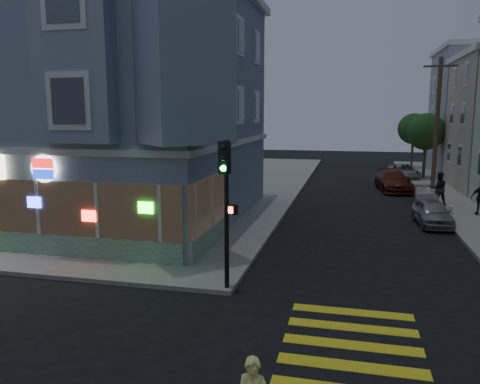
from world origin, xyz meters
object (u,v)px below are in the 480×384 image
(street_tree_near, at_px, (426,132))
(parked_car_b, at_px, (426,196))
(parked_car_c, at_px, (393,181))
(parked_car_d, at_px, (404,172))
(utility_pole, at_px, (437,122))
(parked_car_a, at_px, (432,213))
(street_tree_far, at_px, (414,129))
(fire_hydrant, at_px, (451,211))
(traffic_signal, at_px, (226,190))
(pedestrian_a, at_px, (439,189))

(street_tree_near, height_order, parked_car_b, street_tree_near)
(parked_car_c, bearing_deg, parked_car_d, 71.63)
(parked_car_c, bearing_deg, utility_pole, 6.65)
(parked_car_a, bearing_deg, street_tree_near, 79.64)
(street_tree_far, bearing_deg, street_tree_near, -90.00)
(parked_car_d, bearing_deg, fire_hydrant, -93.91)
(street_tree_near, xyz_separation_m, fire_hydrant, (-0.90, -16.05, -3.40))
(utility_pole, distance_m, fire_hydrant, 10.94)
(parked_car_b, relative_size, parked_car_d, 0.81)
(utility_pole, xyz_separation_m, traffic_signal, (-9.18, -21.81, -1.64))
(parked_car_c, bearing_deg, street_tree_far, 71.99)
(street_tree_near, bearing_deg, traffic_signal, -108.64)
(utility_pole, xyz_separation_m, parked_car_d, (-1.30, 6.22, -4.19))
(parked_car_c, relative_size, parked_car_d, 1.11)
(pedestrian_a, bearing_deg, parked_car_c, -76.05)
(parked_car_d, xyz_separation_m, traffic_signal, (-7.88, -28.03, 2.54))
(parked_car_d, xyz_separation_m, fire_hydrant, (0.60, -16.27, -0.07))
(pedestrian_a, height_order, parked_car_a, pedestrian_a)
(parked_car_b, distance_m, parked_car_d, 12.06)
(street_tree_far, height_order, parked_car_c, street_tree_far)
(traffic_signal, distance_m, fire_hydrant, 14.73)
(fire_hydrant, bearing_deg, parked_car_c, 102.05)
(traffic_signal, bearing_deg, street_tree_near, 89.48)
(utility_pole, xyz_separation_m, parked_car_c, (-2.71, -0.65, -4.09))
(street_tree_near, bearing_deg, fire_hydrant, -93.21)
(pedestrian_a, distance_m, fire_hydrant, 3.77)
(pedestrian_a, height_order, fire_hydrant, pedestrian_a)
(utility_pole, bearing_deg, street_tree_far, 89.18)
(utility_pole, height_order, pedestrian_a, utility_pole)
(parked_car_c, xyz_separation_m, parked_car_d, (1.41, 6.86, -0.10))
(parked_car_d, distance_m, fire_hydrant, 16.28)
(parked_car_c, bearing_deg, parked_car_b, -81.62)
(parked_car_d, height_order, traffic_signal, traffic_signal)
(utility_pole, relative_size, pedestrian_a, 4.69)
(pedestrian_a, bearing_deg, parked_car_a, 72.07)
(pedestrian_a, relative_size, parked_car_d, 0.44)
(street_tree_far, relative_size, pedestrian_a, 2.76)
(pedestrian_a, distance_m, parked_car_d, 12.57)
(street_tree_far, xyz_separation_m, traffic_signal, (-9.38, -35.81, -0.78))
(street_tree_near, xyz_separation_m, parked_car_b, (-1.50, -11.85, -3.35))
(street_tree_near, xyz_separation_m, pedestrian_a, (-0.90, -12.33, -2.83))
(parked_car_a, height_order, parked_car_d, parked_car_a)
(parked_car_a, distance_m, fire_hydrant, 1.44)
(utility_pole, bearing_deg, parked_car_b, -102.54)
(fire_hydrant, bearing_deg, parked_car_d, 92.11)
(street_tree_far, bearing_deg, traffic_signal, -104.68)
(parked_car_c, height_order, traffic_signal, traffic_signal)
(street_tree_near, height_order, parked_car_a, street_tree_near)
(utility_pole, bearing_deg, parked_car_c, -166.57)
(pedestrian_a, relative_size, parked_car_a, 0.53)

